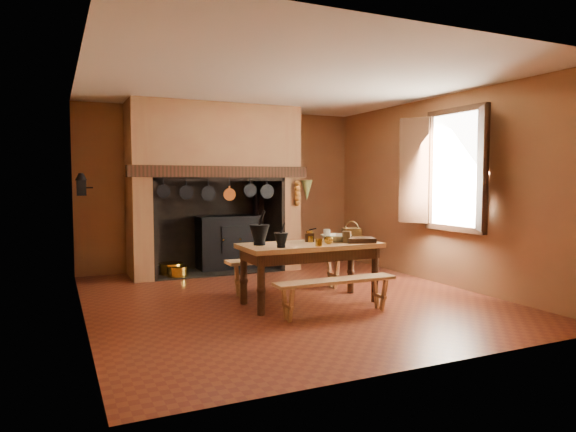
# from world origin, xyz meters

# --- Properties ---
(floor) EXTENTS (5.50, 5.50, 0.00)m
(floor) POSITION_xyz_m (0.00, 0.00, 0.00)
(floor) COLOR #622B17
(floor) RESTS_ON ground
(ceiling) EXTENTS (5.50, 5.50, 0.00)m
(ceiling) POSITION_xyz_m (0.00, 0.00, 2.80)
(ceiling) COLOR silver
(ceiling) RESTS_ON back_wall
(back_wall) EXTENTS (5.00, 0.02, 2.80)m
(back_wall) POSITION_xyz_m (0.00, 2.75, 1.40)
(back_wall) COLOR brown
(back_wall) RESTS_ON floor
(wall_left) EXTENTS (0.02, 5.50, 2.80)m
(wall_left) POSITION_xyz_m (-2.50, 0.00, 1.40)
(wall_left) COLOR brown
(wall_left) RESTS_ON floor
(wall_right) EXTENTS (0.02, 5.50, 2.80)m
(wall_right) POSITION_xyz_m (2.50, 0.00, 1.40)
(wall_right) COLOR brown
(wall_right) RESTS_ON floor
(wall_front) EXTENTS (5.00, 0.02, 2.80)m
(wall_front) POSITION_xyz_m (0.00, -2.75, 1.40)
(wall_front) COLOR brown
(wall_front) RESTS_ON floor
(chimney_breast) EXTENTS (2.95, 0.96, 2.80)m
(chimney_breast) POSITION_xyz_m (-0.30, 2.31, 1.81)
(chimney_breast) COLOR brown
(chimney_breast) RESTS_ON floor
(iron_range) EXTENTS (1.12, 0.55, 1.60)m
(iron_range) POSITION_xyz_m (-0.04, 2.45, 0.48)
(iron_range) COLOR black
(iron_range) RESTS_ON floor
(hearth_pans) EXTENTS (0.51, 0.62, 0.20)m
(hearth_pans) POSITION_xyz_m (-1.05, 2.22, 0.09)
(hearth_pans) COLOR #B58929
(hearth_pans) RESTS_ON floor
(hanging_pans) EXTENTS (1.92, 0.29, 0.27)m
(hanging_pans) POSITION_xyz_m (-0.34, 1.81, 1.36)
(hanging_pans) COLOR black
(hanging_pans) RESTS_ON chimney_breast
(onion_string) EXTENTS (0.12, 0.10, 0.46)m
(onion_string) POSITION_xyz_m (1.00, 1.79, 1.33)
(onion_string) COLOR #9E531D
(onion_string) RESTS_ON chimney_breast
(herb_bunch) EXTENTS (0.20, 0.20, 0.35)m
(herb_bunch) POSITION_xyz_m (1.18, 1.79, 1.38)
(herb_bunch) COLOR #606831
(herb_bunch) RESTS_ON chimney_breast
(window) EXTENTS (0.39, 1.75, 1.76)m
(window) POSITION_xyz_m (2.35, -0.40, 1.70)
(window) COLOR white
(window) RESTS_ON wall_right
(wall_coffee_mill) EXTENTS (0.23, 0.16, 0.31)m
(wall_coffee_mill) POSITION_xyz_m (-2.42, 1.55, 1.52)
(wall_coffee_mill) COLOR black
(wall_coffee_mill) RESTS_ON wall_left
(work_table) EXTENTS (1.76, 0.78, 0.76)m
(work_table) POSITION_xyz_m (0.15, -0.36, 0.64)
(work_table) COLOR #AE884F
(work_table) RESTS_ON floor
(bench_front) EXTENTS (1.49, 0.26, 0.42)m
(bench_front) POSITION_xyz_m (0.15, -1.01, 0.31)
(bench_front) COLOR #AE884F
(bench_front) RESTS_ON floor
(bench_back) EXTENTS (1.75, 0.31, 0.49)m
(bench_back) POSITION_xyz_m (0.15, 0.30, 0.37)
(bench_back) COLOR #AE884F
(bench_back) RESTS_ON floor
(mortar_large) EXTENTS (0.25, 0.25, 0.42)m
(mortar_large) POSITION_xyz_m (-0.50, -0.26, 0.90)
(mortar_large) COLOR black
(mortar_large) RESTS_ON work_table
(mortar_small) EXTENTS (0.17, 0.17, 0.30)m
(mortar_small) POSITION_xyz_m (-0.35, -0.58, 0.86)
(mortar_small) COLOR black
(mortar_small) RESTS_ON work_table
(coffee_grinder) EXTENTS (0.17, 0.15, 0.18)m
(coffee_grinder) POSITION_xyz_m (0.22, -0.20, 0.83)
(coffee_grinder) COLOR #341B10
(coffee_grinder) RESTS_ON work_table
(brass_mug_a) EXTENTS (0.11, 0.11, 0.10)m
(brass_mug_a) POSITION_xyz_m (0.11, -0.67, 0.81)
(brass_mug_a) COLOR #B58929
(brass_mug_a) RESTS_ON work_table
(brass_mug_b) EXTENTS (0.08, 0.08, 0.08)m
(brass_mug_b) POSITION_xyz_m (0.20, -0.26, 0.80)
(brass_mug_b) COLOR #B58929
(brass_mug_b) RESTS_ON work_table
(mixing_bowl) EXTENTS (0.44, 0.44, 0.09)m
(mixing_bowl) POSITION_xyz_m (0.55, -0.31, 0.81)
(mixing_bowl) COLOR #B3AD89
(mixing_bowl) RESTS_ON work_table
(stoneware_crock) EXTENTS (0.13, 0.13, 0.15)m
(stoneware_crock) POSITION_xyz_m (0.60, -0.49, 0.83)
(stoneware_crock) COLOR #51381E
(stoneware_crock) RESTS_ON work_table
(glass_jar) EXTENTS (0.10, 0.10, 0.16)m
(glass_jar) POSITION_xyz_m (0.44, -0.25, 0.84)
(glass_jar) COLOR beige
(glass_jar) RESTS_ON work_table
(wicker_basket) EXTENTS (0.29, 0.25, 0.24)m
(wicker_basket) POSITION_xyz_m (0.92, -0.08, 0.84)
(wicker_basket) COLOR #493316
(wicker_basket) RESTS_ON work_table
(wooden_tray) EXTENTS (0.42, 0.36, 0.06)m
(wooden_tray) POSITION_xyz_m (0.77, -0.55, 0.79)
(wooden_tray) COLOR #341B10
(wooden_tray) RESTS_ON work_table
(brass_cup) EXTENTS (0.12, 0.12, 0.09)m
(brass_cup) POSITION_xyz_m (0.32, -0.53, 0.81)
(brass_cup) COLOR #B58929
(brass_cup) RESTS_ON work_table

